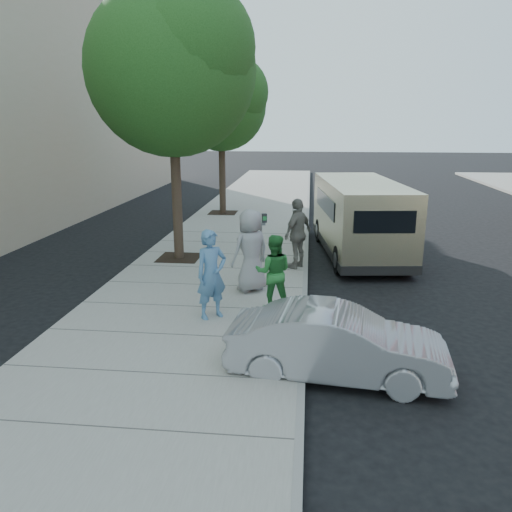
# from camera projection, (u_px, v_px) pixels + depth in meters

# --- Properties ---
(ground) EXTENTS (120.00, 120.00, 0.00)m
(ground) POSITION_uv_depth(u_px,v_px,m) (246.00, 292.00, 12.27)
(ground) COLOR black
(ground) RESTS_ON ground
(sidewalk) EXTENTS (5.00, 60.00, 0.15)m
(sidewalk) POSITION_uv_depth(u_px,v_px,m) (206.00, 287.00, 12.35)
(sidewalk) COLOR gray
(sidewalk) RESTS_ON ground
(curb_face) EXTENTS (0.12, 60.00, 0.16)m
(curb_face) POSITION_uv_depth(u_px,v_px,m) (305.00, 291.00, 12.10)
(curb_face) COLOR gray
(curb_face) RESTS_ON ground
(tree_near) EXTENTS (4.62, 4.60, 7.53)m
(tree_near) POSITION_uv_depth(u_px,v_px,m) (173.00, 64.00, 13.36)
(tree_near) COLOR black
(tree_near) RESTS_ON sidewalk
(tree_far) EXTENTS (3.92, 3.80, 6.49)m
(tree_far) POSITION_uv_depth(u_px,v_px,m) (222.00, 101.00, 20.83)
(tree_far) COLOR black
(tree_far) RESTS_ON sidewalk
(parking_meter) EXTENTS (0.33, 0.19, 1.54)m
(parking_meter) POSITION_uv_depth(u_px,v_px,m) (261.00, 229.00, 13.35)
(parking_meter) COLOR gray
(parking_meter) RESTS_ON sidewalk
(van) EXTENTS (2.75, 6.38, 2.30)m
(van) POSITION_uv_depth(u_px,v_px,m) (359.00, 216.00, 15.41)
(van) COLOR beige
(van) RESTS_ON ground
(sedan) EXTENTS (3.66, 1.61, 1.17)m
(sedan) POSITION_uv_depth(u_px,v_px,m) (337.00, 344.00, 8.05)
(sedan) COLOR #9D9EA4
(sedan) RESTS_ON ground
(person_officer) EXTENTS (0.80, 0.76, 1.84)m
(person_officer) POSITION_uv_depth(u_px,v_px,m) (212.00, 274.00, 10.06)
(person_officer) COLOR #5080AB
(person_officer) RESTS_ON sidewalk
(person_green_shirt) EXTENTS (0.81, 0.65, 1.62)m
(person_green_shirt) POSITION_uv_depth(u_px,v_px,m) (274.00, 272.00, 10.58)
(person_green_shirt) COLOR #277832
(person_green_shirt) RESTS_ON sidewalk
(person_gray_shirt) EXTENTS (1.13, 1.09, 1.96)m
(person_gray_shirt) POSITION_uv_depth(u_px,v_px,m) (251.00, 251.00, 11.68)
(person_gray_shirt) COLOR #98989A
(person_gray_shirt) RESTS_ON sidewalk
(person_striped_polo) EXTENTS (1.00, 1.20, 1.92)m
(person_striped_polo) POSITION_uv_depth(u_px,v_px,m) (298.00, 233.00, 13.55)
(person_striped_polo) COLOR gray
(person_striped_polo) RESTS_ON sidewalk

